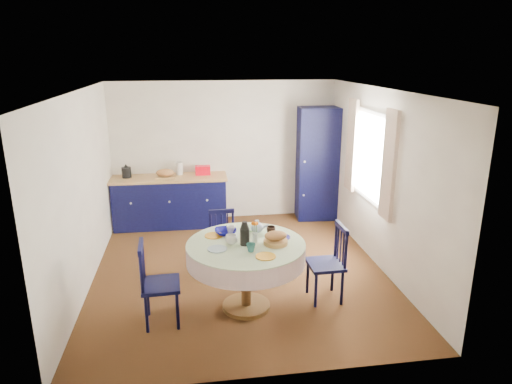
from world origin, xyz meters
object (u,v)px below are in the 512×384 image
at_px(chair_far, 223,242).
at_px(mug_d, 231,230).
at_px(chair_right, 329,262).
at_px(mug_a, 231,239).
at_px(mug_b, 251,248).
at_px(cobalt_bowl, 226,232).
at_px(kitchen_counter, 170,200).
at_px(pantry_cabinet, 317,164).
at_px(mug_c, 271,230).
at_px(chair_left, 157,283).
at_px(dining_table, 246,253).

xyz_separation_m(chair_far, mug_d, (0.05, -0.68, 0.44)).
bearing_deg(chair_right, mug_d, -103.77).
distance_m(mug_a, mug_d, 0.32).
bearing_deg(mug_b, cobalt_bowl, 113.21).
bearing_deg(mug_b, chair_right, 17.11).
xyz_separation_m(mug_d, cobalt_bowl, (-0.07, -0.02, -0.02)).
bearing_deg(mug_a, mug_b, -52.01).
distance_m(kitchen_counter, mug_b, 3.37).
bearing_deg(chair_far, pantry_cabinet, 45.29).
distance_m(chair_far, mug_d, 0.81).
height_order(mug_b, mug_c, mug_b).
relative_size(mug_c, cobalt_bowl, 0.42).
height_order(chair_left, cobalt_bowl, chair_left).
relative_size(pantry_cabinet, chair_far, 2.34).
xyz_separation_m(kitchen_counter, chair_far, (0.78, -1.95, -0.02)).
bearing_deg(chair_far, mug_b, -81.24).
height_order(mug_a, cobalt_bowl, mug_a).
distance_m(chair_far, cobalt_bowl, 0.82).
relative_size(chair_right, mug_c, 8.83).
bearing_deg(cobalt_bowl, pantry_cabinet, 54.78).
bearing_deg(mug_d, chair_left, -150.59).
xyz_separation_m(chair_far, mug_c, (0.54, -0.75, 0.44)).
bearing_deg(mug_a, chair_left, -168.27).
xyz_separation_m(chair_right, mug_b, (-1.00, -0.31, 0.39)).
bearing_deg(mug_a, pantry_cabinet, 58.14).
distance_m(chair_far, mug_c, 1.02).
xyz_separation_m(pantry_cabinet, mug_b, (-1.66, -3.23, -0.14)).
height_order(chair_left, chair_right, chair_left).
bearing_deg(kitchen_counter, dining_table, -70.82).
bearing_deg(pantry_cabinet, chair_left, -126.42).
bearing_deg(chair_right, pantry_cabinet, 165.83).
xyz_separation_m(chair_left, mug_d, (0.88, 0.50, 0.39)).
bearing_deg(chair_far, chair_right, -38.69).
height_order(mug_b, mug_d, same).
distance_m(chair_right, mug_a, 1.26).
bearing_deg(kitchen_counter, chair_far, -67.39).
height_order(kitchen_counter, chair_far, kitchen_counter).
relative_size(chair_left, mug_b, 9.64).
distance_m(pantry_cabinet, mug_b, 3.64).
bearing_deg(mug_a, kitchen_counter, 105.26).
distance_m(pantry_cabinet, dining_table, 3.45).
height_order(chair_far, mug_d, mug_d).
bearing_deg(chair_left, mug_c, -75.03).
height_order(mug_a, mug_c, mug_a).
bearing_deg(chair_left, chair_right, -85.78).
distance_m(chair_left, chair_right, 2.07).
bearing_deg(pantry_cabinet, mug_d, -120.30).
bearing_deg(chair_right, mug_c, -106.78).
distance_m(dining_table, mug_b, 0.30).
height_order(dining_table, chair_far, dining_table).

